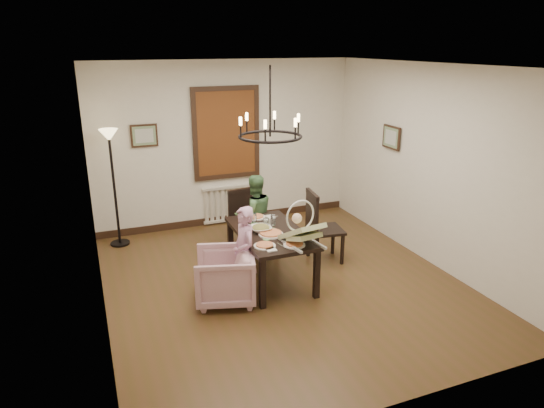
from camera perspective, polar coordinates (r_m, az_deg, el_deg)
room_shell at (r=6.38m, az=0.03°, el=3.48°), size 4.51×5.00×2.81m
dining_table at (r=6.41m, az=-0.21°, el=-3.90°), size 0.85×1.49×0.70m
chair_far at (r=7.44m, az=-3.07°, el=-1.94°), size 0.47×0.47×0.92m
chair_right at (r=7.04m, az=6.35°, el=-2.57°), size 0.53×0.53×1.08m
armchair at (r=6.03m, az=-5.57°, el=-8.47°), size 0.90×0.88×0.66m
elderly_woman at (r=6.05m, az=-3.27°, el=-6.60°), size 0.26×0.37×0.98m
seated_man at (r=7.22m, az=-2.07°, el=-2.13°), size 0.51×0.41×1.03m
baby_bouncer at (r=5.91m, az=3.54°, el=-3.03°), size 0.51×0.64×0.38m
salad_bowl at (r=6.36m, az=-1.33°, el=-2.88°), size 0.33×0.33×0.08m
pizza_platter at (r=6.25m, az=-0.14°, el=-3.50°), size 0.32×0.32×0.04m
drinking_glass at (r=6.44m, az=-0.70°, el=-2.26°), size 0.08×0.08×0.15m
window_blinds at (r=8.27m, az=-5.39°, el=8.28°), size 1.00×0.03×1.40m
radiator at (r=8.60m, az=-5.18°, el=0.08°), size 0.92×0.12×0.62m
picture_back at (r=8.01m, az=-14.81°, el=7.78°), size 0.42×0.03×0.36m
picture_right at (r=7.83m, az=13.87°, el=7.63°), size 0.03×0.42×0.36m
floor_lamp at (r=7.82m, az=-18.04°, el=1.57°), size 0.30×0.30×1.80m
chandelier at (r=6.03m, az=-0.22°, el=7.95°), size 0.80×0.80×0.04m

